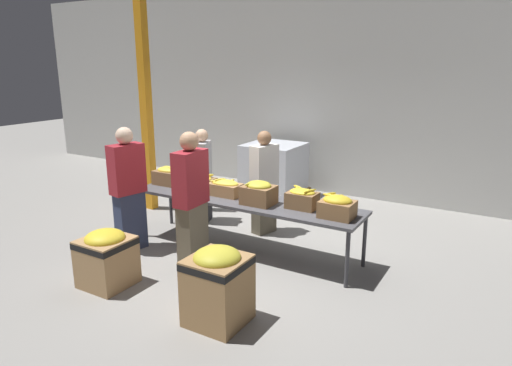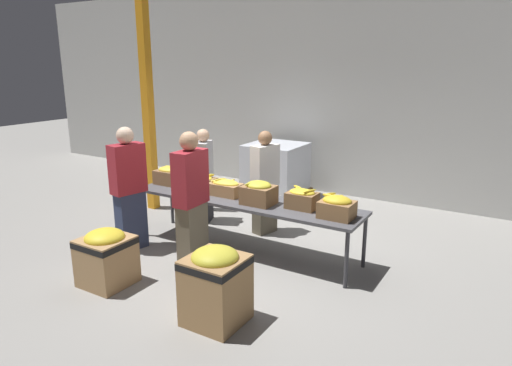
# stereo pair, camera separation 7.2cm
# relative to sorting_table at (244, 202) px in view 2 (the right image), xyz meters

# --- Properties ---
(ground_plane) EXTENTS (30.00, 30.00, 0.00)m
(ground_plane) POSITION_rel_sorting_table_xyz_m (0.00, 0.00, -0.70)
(ground_plane) COLOR gray
(wall_back) EXTENTS (16.00, 0.08, 4.00)m
(wall_back) POSITION_rel_sorting_table_xyz_m (0.00, 3.33, 1.30)
(wall_back) COLOR #B7B7B2
(wall_back) RESTS_ON ground_plane
(sorting_table) EXTENTS (3.30, 0.77, 0.74)m
(sorting_table) POSITION_rel_sorting_table_xyz_m (0.00, 0.00, 0.00)
(sorting_table) COLOR #4C4C51
(sorting_table) RESTS_ON ground_plane
(banana_box_0) EXTENTS (0.40, 0.30, 0.28)m
(banana_box_0) POSITION_rel_sorting_table_xyz_m (-1.40, 0.07, 0.18)
(banana_box_0) COLOR olive
(banana_box_0) RESTS_ON sorting_table
(banana_box_1) EXTENTS (0.45, 0.33, 0.23)m
(banana_box_1) POSITION_rel_sorting_table_xyz_m (-0.81, 0.07, 0.15)
(banana_box_1) COLOR olive
(banana_box_1) RESTS_ON sorting_table
(banana_box_2) EXTENTS (0.46, 0.28, 0.24)m
(banana_box_2) POSITION_rel_sorting_table_xyz_m (-0.32, 0.02, 0.16)
(banana_box_2) COLOR #A37A4C
(banana_box_2) RESTS_ON sorting_table
(banana_box_3) EXTENTS (0.41, 0.34, 0.31)m
(banana_box_3) POSITION_rel_sorting_table_xyz_m (0.28, -0.08, 0.20)
(banana_box_3) COLOR olive
(banana_box_3) RESTS_ON sorting_table
(banana_box_4) EXTENTS (0.38, 0.29, 0.27)m
(banana_box_4) POSITION_rel_sorting_table_xyz_m (0.84, 0.04, 0.18)
(banana_box_4) COLOR olive
(banana_box_4) RESTS_ON sorting_table
(banana_box_5) EXTENTS (0.40, 0.32, 0.28)m
(banana_box_5) POSITION_rel_sorting_table_xyz_m (1.35, -0.07, 0.18)
(banana_box_5) COLOR olive
(banana_box_5) RESTS_ON sorting_table
(volunteer_0) EXTENTS (0.34, 0.45, 1.52)m
(volunteer_0) POSITION_rel_sorting_table_xyz_m (-1.20, 0.69, 0.06)
(volunteer_0) COLOR black
(volunteer_0) RESTS_ON ground_plane
(volunteer_1) EXTENTS (0.32, 0.50, 1.72)m
(volunteer_1) POSITION_rel_sorting_table_xyz_m (-1.39, -0.75, 0.15)
(volunteer_1) COLOR #2D3856
(volunteer_1) RESTS_ON ground_plane
(volunteer_2) EXTENTS (0.32, 0.46, 1.57)m
(volunteer_2) POSITION_rel_sorting_table_xyz_m (-0.11, 0.75, 0.08)
(volunteer_2) COLOR #6B604C
(volunteer_2) RESTS_ON ground_plane
(volunteer_3) EXTENTS (0.25, 0.47, 1.74)m
(volunteer_3) POSITION_rel_sorting_table_xyz_m (-0.30, -0.75, 0.16)
(volunteer_3) COLOR #6B604C
(volunteer_3) RESTS_ON ground_plane
(donation_bin_0) EXTENTS (0.54, 0.54, 0.68)m
(donation_bin_0) POSITION_rel_sorting_table_xyz_m (-0.85, -1.67, -0.34)
(donation_bin_0) COLOR tan
(donation_bin_0) RESTS_ON ground_plane
(donation_bin_1) EXTENTS (0.56, 0.56, 0.80)m
(donation_bin_1) POSITION_rel_sorting_table_xyz_m (0.73, -1.67, -0.27)
(donation_bin_1) COLOR #A37A4C
(donation_bin_1) RESTS_ON ground_plane
(support_pillar) EXTENTS (0.15, 0.15, 4.00)m
(support_pillar) POSITION_rel_sorting_table_xyz_m (-2.42, 0.76, 1.30)
(support_pillar) COLOR orange
(support_pillar) RESTS_ON ground_plane
(pallet_stack_0) EXTENTS (1.10, 1.10, 1.03)m
(pallet_stack_0) POSITION_rel_sorting_table_xyz_m (-0.88, 2.50, -0.19)
(pallet_stack_0) COLOR olive
(pallet_stack_0) RESTS_ON ground_plane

